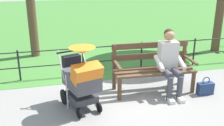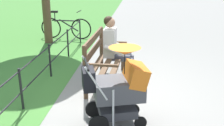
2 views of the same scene
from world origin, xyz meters
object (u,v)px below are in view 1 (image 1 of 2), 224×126
(stroller, at_px, (81,78))
(handbag, at_px, (205,88))
(park_bench, at_px, (153,65))
(person_on_bench, at_px, (170,61))

(stroller, xyz_separation_m, handbag, (-2.43, 0.02, -0.47))
(park_bench, height_order, person_on_bench, person_on_bench)
(stroller, distance_m, handbag, 2.48)
(stroller, height_order, handbag, stroller)
(stroller, relative_size, handbag, 3.11)
(park_bench, relative_size, person_on_bench, 1.27)
(person_on_bench, xyz_separation_m, stroller, (1.74, 0.22, -0.08))
(person_on_bench, bearing_deg, handbag, 160.79)
(park_bench, xyz_separation_m, person_on_bench, (-0.26, 0.22, 0.15))
(person_on_bench, distance_m, stroller, 1.76)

